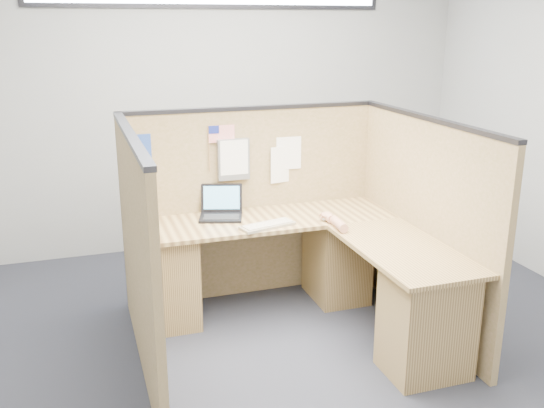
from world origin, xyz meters
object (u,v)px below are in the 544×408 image
object	(u,v)px
laptop	(219,209)
mouse	(327,218)
l_desk	(306,276)
keyboard	(268,225)

from	to	relation	value
laptop	mouse	world-z (taller)	laptop
l_desk	mouse	xyz separation A→B (m)	(0.23, 0.19, 0.36)
laptop	keyboard	distance (m)	0.45
keyboard	mouse	xyz separation A→B (m)	(0.46, 0.00, 0.01)
keyboard	mouse	distance (m)	0.46
keyboard	l_desk	bearing A→B (deg)	-53.94
l_desk	keyboard	xyz separation A→B (m)	(-0.23, 0.19, 0.35)
mouse	keyboard	bearing A→B (deg)	-179.90
keyboard	laptop	bearing A→B (deg)	113.05
l_desk	laptop	size ratio (longest dim) A/B	5.07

